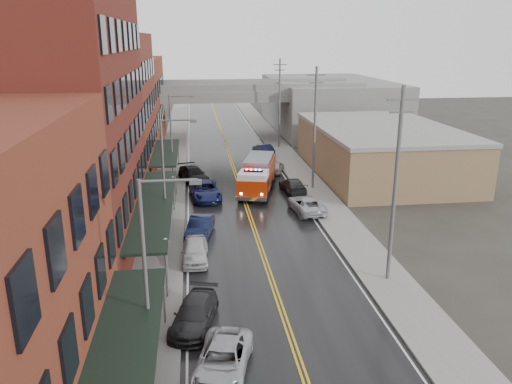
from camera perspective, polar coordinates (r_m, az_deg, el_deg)
road at (r=44.58m, az=-1.04°, el=-1.81°), size 11.00×160.00×0.02m
sidewalk_left at (r=44.42m, az=-10.45°, el=-2.08°), size 3.00×160.00×0.15m
sidewalk_right at (r=45.88m, az=8.06°, el=-1.34°), size 3.00×160.00×0.15m
curb_left at (r=44.35m, az=-8.32°, el=-2.01°), size 0.30×160.00×0.15m
curb_right at (r=45.49m, az=6.05°, el=-1.43°), size 0.30×160.00×0.15m
brick_building_b at (r=36.43m, az=-21.29°, el=7.33°), size 9.00×20.00×18.00m
brick_building_c at (r=53.62m, az=-16.82°, el=8.93°), size 9.00×15.00×15.00m
brick_building_far at (r=70.99m, az=-14.52°, el=9.73°), size 9.00×20.00×12.00m
tan_building at (r=57.11m, az=14.03°, el=4.51°), size 14.00×22.00×5.00m
right_far_block at (r=85.62m, az=8.18°, el=9.92°), size 18.00×30.00×8.00m
awning_0 at (r=19.86m, az=-15.31°, el=-18.87°), size 2.60×16.00×3.09m
awning_1 at (r=36.89m, az=-11.51°, el=-1.36°), size 2.60×18.00×3.09m
awning_2 at (r=53.76m, az=-10.28°, el=4.51°), size 2.60×13.00×3.09m
globe_lamp_1 at (r=30.52m, az=-10.25°, el=-6.64°), size 0.44×0.44×3.12m
globe_lamp_2 at (r=43.70m, az=-9.43°, el=0.73°), size 0.44×0.44×3.12m
street_lamp_0 at (r=22.08m, az=-11.96°, el=-8.12°), size 2.64×0.22×9.00m
street_lamp_1 at (r=37.17m, az=-10.16°, el=2.39°), size 2.64×0.22×9.00m
street_lamp_2 at (r=52.80m, az=-9.41°, el=6.76°), size 2.64×0.22×9.00m
utility_pole_0 at (r=30.48m, az=15.65°, el=0.95°), size 1.80×0.24×12.00m
utility_pole_1 at (r=49.06m, az=6.73°, el=7.42°), size 1.80×0.24×12.00m
utility_pole_2 at (r=68.44m, az=2.70°, el=10.24°), size 1.80×0.24×12.00m
overpass at (r=74.56m, az=-3.79°, el=10.54°), size 40.00×10.00×7.50m
fire_truck at (r=48.95m, az=0.16°, el=2.03°), size 5.18×9.16×3.19m
parked_car_left_2 at (r=23.58m, az=-3.86°, el=-18.68°), size 3.38×5.32×1.37m
parked_car_left_3 at (r=27.01m, az=-7.05°, el=-13.68°), size 3.05×5.08×1.38m
parked_car_left_4 at (r=34.22m, az=-6.98°, el=-6.67°), size 1.84×4.35×1.47m
parked_car_left_5 at (r=38.24m, az=-6.42°, el=-4.02°), size 2.50×4.77×1.50m
parked_car_left_6 at (r=47.17m, az=-5.83°, el=0.18°), size 3.16×5.95×1.59m
parked_car_left_7 at (r=52.93m, az=-7.18°, el=2.00°), size 3.71×5.80×1.57m
parked_car_right_0 at (r=43.48m, az=5.78°, el=-1.42°), size 2.86×5.30×1.41m
parked_car_right_1 at (r=49.08m, az=4.23°, el=0.76°), size 2.24×4.86×1.38m
parked_car_right_2 at (r=56.21m, az=2.25°, el=2.90°), size 2.75×4.25×1.35m
parked_car_right_3 at (r=64.41m, az=0.87°, el=4.83°), size 2.46×4.90×1.54m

